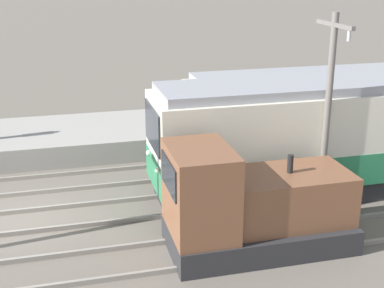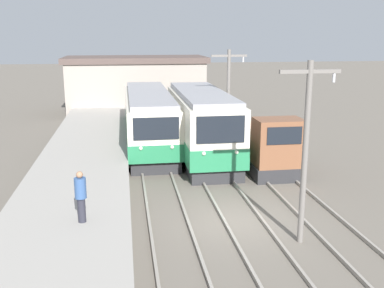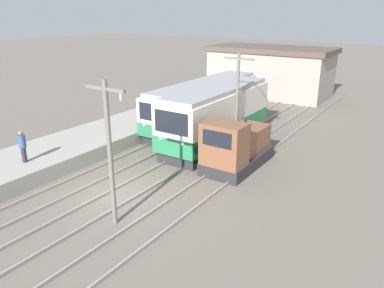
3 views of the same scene
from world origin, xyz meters
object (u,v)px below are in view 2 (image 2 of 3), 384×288
catenary_mast_near (306,146)px  person_on_platform (81,195)px  shunting_locomotive (268,148)px  commuter_train_left (149,122)px  catenary_mast_mid (228,99)px  commuter_train_center (202,127)px

catenary_mast_near → person_on_platform: size_ratio=3.53×
catenary_mast_near → person_on_platform: (-7.30, 0.73, -1.54)m
shunting_locomotive → catenary_mast_near: bearing=-100.3°
commuter_train_left → catenary_mast_mid: size_ratio=2.05×
shunting_locomotive → person_on_platform: bearing=-139.7°
shunting_locomotive → catenary_mast_mid: 3.90m
commuter_train_center → catenary_mast_mid: size_ratio=1.67×
catenary_mast_near → catenary_mast_mid: 11.06m
catenary_mast_near → shunting_locomotive: bearing=79.7°
commuter_train_center → shunting_locomotive: commuter_train_center is taller
commuter_train_left → catenary_mast_mid: bearing=-35.9°
commuter_train_center → catenary_mast_near: bearing=-82.3°
commuter_train_center → catenary_mast_mid: (1.51, -0.11, 1.60)m
commuter_train_left → person_on_platform: (-3.00, -13.45, 0.21)m
catenary_mast_near → catenary_mast_mid: size_ratio=1.00×
shunting_locomotive → commuter_train_left: bearing=134.1°
catenary_mast_near → person_on_platform: bearing=174.3°
commuter_train_left → shunting_locomotive: commuter_train_left is taller
shunting_locomotive → catenary_mast_near: 8.60m
commuter_train_center → person_on_platform: bearing=-119.0°
catenary_mast_mid → person_on_platform: size_ratio=3.53×
commuter_train_left → commuter_train_center: size_ratio=1.22×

